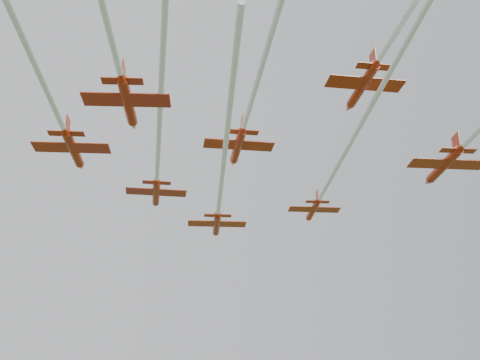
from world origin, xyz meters
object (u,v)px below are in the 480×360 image
object	(u,v)px
jet_lead	(221,190)
jet_row2_left	(158,162)
jet_row3_mid	(249,110)
jet_row3_left	(55,108)
jet_row2_right	(338,166)
jet_row4_left	(112,42)

from	to	relation	value
jet_lead	jet_row2_left	bearing A→B (deg)	-130.13
jet_lead	jet_row3_mid	distance (m)	22.39
jet_lead	jet_row3_left	distance (m)	31.58
jet_row2_right	jet_row3_left	size ratio (longest dim) A/B	1.29
jet_row2_right	jet_row3_left	bearing A→B (deg)	-159.08
jet_row3_left	jet_row4_left	distance (m)	12.89
jet_row3_mid	jet_row3_left	bearing A→B (deg)	-174.35
jet_lead	jet_row2_right	size ratio (longest dim) A/B	1.06
jet_row2_left	jet_row3_mid	xyz separation A→B (m)	(7.64, -14.31, 1.32)
jet_lead	jet_row2_right	world-z (taller)	jet_lead
jet_lead	jet_row2_right	bearing A→B (deg)	-41.50
jet_row3_left	jet_row3_mid	world-z (taller)	jet_row3_mid
jet_row2_left	jet_row2_right	xyz separation A→B (m)	(21.79, -8.09, -1.01)
jet_row2_left	jet_row3_left	world-z (taller)	jet_row2_left
jet_row2_right	jet_row3_mid	world-z (taller)	jet_row3_mid
jet_lead	jet_row2_right	xyz separation A→B (m)	(10.98, -15.93, -1.40)
jet_lead	jet_row4_left	world-z (taller)	jet_lead
jet_lead	jet_row2_right	distance (m)	19.40
jet_row2_left	jet_lead	bearing A→B (deg)	45.62
jet_row2_left	jet_row3_left	size ratio (longest dim) A/B	1.07
jet_row3_mid	jet_row4_left	size ratio (longest dim) A/B	0.93
jet_lead	jet_row3_mid	size ratio (longest dim) A/B	1.40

